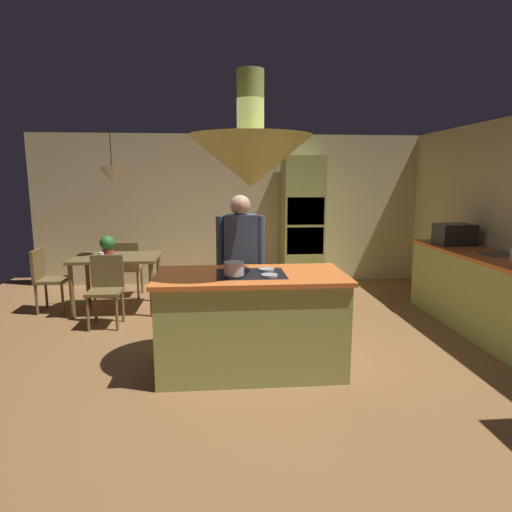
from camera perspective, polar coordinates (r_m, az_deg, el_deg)
The scene contains 16 objects.
ground at distance 4.57m, azimuth -0.85°, elevation -13.36°, with size 8.16×8.16×0.00m, color olive.
wall_back at distance 7.66m, azimuth -2.70°, elevation 6.00°, with size 6.80×0.10×2.55m, color beige.
kitchen_island at distance 4.21m, azimuth -0.67°, elevation -8.52°, with size 1.77×0.90×0.96m.
counter_run_right at distance 5.87m, azimuth 27.64°, elevation -4.28°, with size 0.73×2.63×0.94m.
oven_tower at distance 7.39m, azimuth 6.01°, elevation 4.34°, with size 0.66×0.62×2.17m.
dining_table at distance 6.35m, azimuth -17.61°, elevation -0.91°, with size 1.15×0.84×0.76m.
person_at_island at distance 4.79m, azimuth -2.01°, elevation -0.48°, with size 0.53×0.22×1.64m.
range_hood at distance 4.00m, azimuth -0.72°, elevation 12.59°, with size 1.10×1.10×1.00m.
pendant_light_over_table at distance 6.24m, azimuth -18.21°, elevation 9.99°, with size 0.32×0.32×0.82m.
chair_facing_island at distance 5.77m, azimuth -18.91°, elevation -3.64°, with size 0.40×0.40×0.87m.
chair_by_back_wall at distance 6.99m, azimuth -16.41°, elevation -1.17°, with size 0.40×0.40×0.87m.
chair_at_corner at distance 6.65m, azimuth -25.56°, elevation -2.31°, with size 0.40×0.40×0.87m.
potted_plant_on_table at distance 6.23m, azimuth -18.74°, elevation 1.34°, with size 0.20×0.20×0.30m.
cup_on_table at distance 6.16m, azimuth -19.47°, elevation 0.03°, with size 0.07×0.07×0.09m, color white.
microwave_on_counter at distance 6.42m, azimuth 24.38°, elevation 2.58°, with size 0.46×0.36×0.28m, color #232326.
cooking_pot_on_cooktop at distance 3.93m, azimuth -2.87°, elevation -1.62°, with size 0.18×0.18×0.12m, color #B2B2B7.
Camera 1 is at (-0.29, -4.18, 1.82)m, focal length 30.78 mm.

